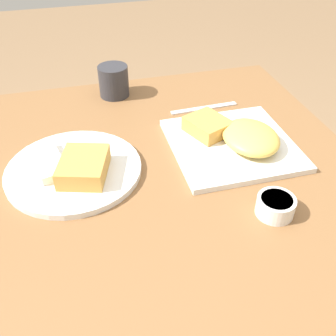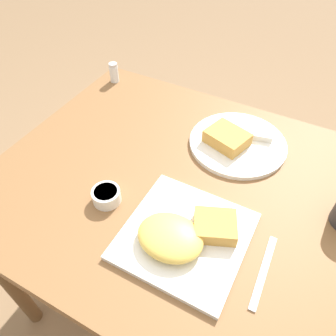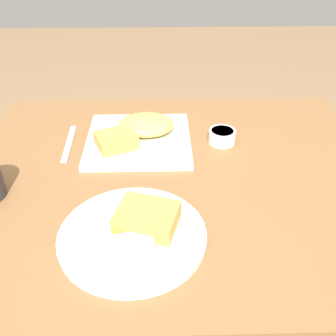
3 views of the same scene
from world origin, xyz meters
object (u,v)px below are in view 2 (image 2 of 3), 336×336
plate_oval_far (236,141)px  sauce_ramekin (106,196)px  salt_shaker (114,74)px  butter_knife (263,271)px  plate_square_near (184,235)px

plate_oval_far → sauce_ramekin: bearing=-121.4°
salt_shaker → plate_oval_far: bearing=-13.3°
butter_knife → salt_shaker: bearing=53.9°
plate_square_near → butter_knife: bearing=3.3°
plate_square_near → salt_shaker: bearing=137.1°
butter_knife → plate_square_near: bearing=91.1°
plate_oval_far → salt_shaker: 0.55m
salt_shaker → butter_knife: (0.73, -0.49, -0.03)m
sauce_ramekin → plate_square_near: bearing=-3.2°
plate_square_near → salt_shaker: size_ratio=3.82×
sauce_ramekin → salt_shaker: bearing=122.5°
butter_knife → plate_oval_far: bearing=26.2°
plate_oval_far → salt_shaker: size_ratio=3.98×
salt_shaker → butter_knife: bearing=-33.9°
sauce_ramekin → butter_knife: bearing=-0.3°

